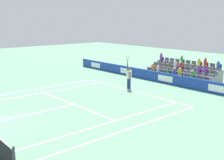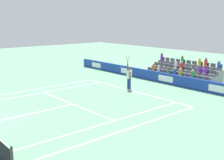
{
  "view_description": "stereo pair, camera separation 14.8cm",
  "coord_description": "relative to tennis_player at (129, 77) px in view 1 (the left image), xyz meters",
  "views": [
    {
      "loc": [
        -15.35,
        3.53,
        5.48
      ],
      "look_at": [
        0.27,
        -9.99,
        1.1
      ],
      "focal_mm": 46.08,
      "sensor_mm": 36.0,
      "label": 1
    },
    {
      "loc": [
        -15.44,
        3.41,
        5.48
      ],
      "look_at": [
        0.27,
        -9.99,
        1.1
      ],
      "focal_mm": 46.08,
      "sensor_mm": 36.0,
      "label": 2
    }
  ],
  "objects": [
    {
      "name": "line_singles_sideline_left",
      "position": [
        3.57,
        6.04,
        -0.99
      ],
      "size": [
        0.1,
        11.89,
        0.01
      ],
      "primitive_type": "cube",
      "color": "white",
      "rests_on": "ground"
    },
    {
      "name": "line_centre_mark",
      "position": [
        -0.54,
        0.2,
        -0.99
      ],
      "size": [
        0.1,
        0.2,
        0.01
      ],
      "primitive_type": "cube",
      "color": "white",
      "rests_on": "ground"
    },
    {
      "name": "stadium_stand",
      "position": [
        -0.55,
        -6.26,
        -0.43
      ],
      "size": [
        6.82,
        2.85,
        2.2
      ],
      "color": "gray",
      "rests_on": "ground"
    },
    {
      "name": "line_doubles_sideline_right",
      "position": [
        -6.03,
        6.04,
        -0.99
      ],
      "size": [
        0.1,
        11.89,
        0.01
      ],
      "primitive_type": "cube",
      "color": "white",
      "rests_on": "ground"
    },
    {
      "name": "line_singles_sideline_right",
      "position": [
        -4.66,
        6.04,
        -0.99
      ],
      "size": [
        0.1,
        11.89,
        0.01
      ],
      "primitive_type": "cube",
      "color": "white",
      "rests_on": "ground"
    },
    {
      "name": "tennis_player",
      "position": [
        0.0,
        0.0,
        0.0
      ],
      "size": [
        0.51,
        0.39,
        2.85
      ],
      "color": "navy",
      "rests_on": "ground"
    },
    {
      "name": "sponsor_barrier",
      "position": [
        -0.54,
        -3.95,
        -0.53
      ],
      "size": [
        24.58,
        0.22,
        0.92
      ],
      "color": "#193899",
      "rests_on": "ground"
    },
    {
      "name": "line_centre_service",
      "position": [
        -0.54,
        8.79,
        -0.99
      ],
      "size": [
        0.1,
        6.4,
        0.01
      ],
      "primitive_type": "cube",
      "color": "white",
      "rests_on": "ground"
    },
    {
      "name": "line_doubles_sideline_left",
      "position": [
        4.94,
        6.04,
        -0.99
      ],
      "size": [
        0.1,
        11.89,
        0.01
      ],
      "primitive_type": "cube",
      "color": "white",
      "rests_on": "ground"
    },
    {
      "name": "line_service",
      "position": [
        -0.54,
        5.59,
        -0.99
      ],
      "size": [
        8.23,
        0.1,
        0.01
      ],
      "primitive_type": "cube",
      "color": "white",
      "rests_on": "ground"
    },
    {
      "name": "line_baseline",
      "position": [
        -0.54,
        0.1,
        -0.99
      ],
      "size": [
        10.97,
        0.1,
        0.01
      ],
      "primitive_type": "cube",
      "color": "white",
      "rests_on": "ground"
    }
  ]
}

